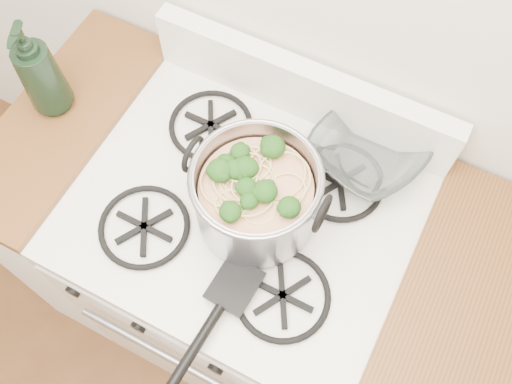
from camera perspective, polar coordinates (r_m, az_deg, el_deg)
name	(u,v)px	position (r m, az deg, el deg)	size (l,w,h in m)	color
gas_range	(246,273)	(1.72, -0.97, -8.11)	(0.76, 0.66, 0.92)	white
counter_left	(105,199)	(1.85, -14.89, -0.68)	(0.25, 0.65, 0.92)	silver
stock_pot	(256,196)	(1.18, 0.00, -0.40)	(0.30, 0.27, 0.18)	#94949C
spatula	(235,284)	(1.19, -2.15, -9.18)	(0.29, 0.31, 0.02)	black
glass_bowl	(367,154)	(1.34, 11.06, 3.71)	(0.10, 0.10, 0.02)	white
bottle	(37,69)	(1.40, -21.02, 11.41)	(0.10, 0.10, 0.26)	black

